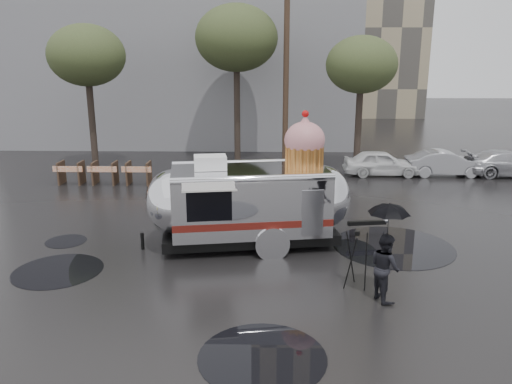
{
  "coord_description": "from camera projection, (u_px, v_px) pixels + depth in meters",
  "views": [
    {
      "loc": [
        1.64,
        -11.27,
        5.39
      ],
      "look_at": [
        1.29,
        2.76,
        1.62
      ],
      "focal_mm": 35.0,
      "sensor_mm": 36.0,
      "label": 1
    }
  ],
  "objects": [
    {
      "name": "barricade_row",
      "position": [
        105.0,
        173.0,
        21.94
      ],
      "size": [
        4.3,
        0.8,
        1.0
      ],
      "color": "#473323",
      "rests_on": "ground"
    },
    {
      "name": "puddles",
      "position": [
        279.0,
        269.0,
        13.16
      ],
      "size": [
        12.25,
        8.75,
        0.01
      ],
      "color": "black",
      "rests_on": "ground"
    },
    {
      "name": "tripod",
      "position": [
        356.0,
        255.0,
        11.94
      ],
      "size": [
        0.56,
        0.59,
        1.44
      ],
      "rotation": [
        0.0,
        0.0,
        -0.17
      ],
      "color": "black",
      "rests_on": "ground"
    },
    {
      "name": "person_right",
      "position": [
        385.0,
        267.0,
        11.34
      ],
      "size": [
        0.65,
        0.86,
        1.59
      ],
      "primitive_type": "imported",
      "rotation": [
        0.0,
        0.0,
        1.9
      ],
      "color": "black",
      "rests_on": "ground"
    },
    {
      "name": "parked_cars",
      "position": [
        484.0,
        161.0,
        23.44
      ],
      "size": [
        13.2,
        1.9,
        1.5
      ],
      "color": "silver",
      "rests_on": "ground"
    },
    {
      "name": "airstream_trailer",
      "position": [
        252.0,
        198.0,
        14.6
      ],
      "size": [
        7.44,
        3.57,
        4.05
      ],
      "rotation": [
        0.0,
        0.0,
        0.16
      ],
      "color": "silver",
      "rests_on": "ground"
    },
    {
      "name": "tree_right",
      "position": [
        361.0,
        66.0,
        23.41
      ],
      "size": [
        3.36,
        3.36,
        6.42
      ],
      "color": "#382D26",
      "rests_on": "ground"
    },
    {
      "name": "umbrella_black",
      "position": [
        388.0,
        219.0,
        11.05
      ],
      "size": [
        1.14,
        1.14,
        2.33
      ],
      "color": "black",
      "rests_on": "ground"
    },
    {
      "name": "tree_mid",
      "position": [
        236.0,
        39.0,
        25.15
      ],
      "size": [
        4.2,
        4.2,
        8.03
      ],
      "color": "#382D26",
      "rests_on": "ground"
    },
    {
      "name": "ground",
      "position": [
        201.0,
        284.0,
        12.32
      ],
      "size": [
        120.0,
        120.0,
        0.0
      ],
      "primitive_type": "plane",
      "color": "black",
      "rests_on": "ground"
    },
    {
      "name": "grey_building",
      "position": [
        186.0,
        41.0,
        33.9
      ],
      "size": [
        22.0,
        12.0,
        13.0
      ],
      "primitive_type": "cube",
      "color": "slate",
      "rests_on": "ground"
    },
    {
      "name": "utility_pole",
      "position": [
        286.0,
        74.0,
        24.58
      ],
      "size": [
        1.6,
        0.28,
        9.0
      ],
      "color": "#473323",
      "rests_on": "ground"
    },
    {
      "name": "tree_left",
      "position": [
        87.0,
        56.0,
        23.61
      ],
      "size": [
        3.64,
        3.64,
        6.95
      ],
      "color": "#382D26",
      "rests_on": "ground"
    }
  ]
}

